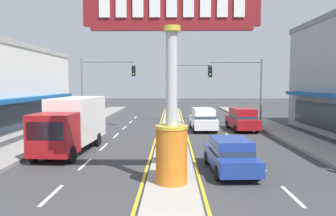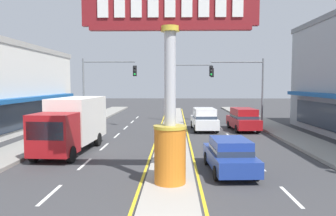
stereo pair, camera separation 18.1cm
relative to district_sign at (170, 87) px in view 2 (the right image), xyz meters
The scene contains 12 objects.
median_strip 12.74m from the district_sign, 90.00° to the left, with size 1.98×52.00×0.14m, color #A39E93.
sidewalk_left 14.02m from the district_sign, 131.21° to the left, with size 2.62×60.00×0.18m, color gray.
sidewalk_right 14.02m from the district_sign, 48.79° to the left, with size 2.62×60.00×0.18m, color gray.
lane_markings 11.47m from the district_sign, 90.00° to the left, with size 8.72×52.00×0.01m.
district_sign is the anchor object (origin of this frame).
traffic_light_left_side 17.43m from the district_sign, 110.94° to the left, with size 4.86×0.46×6.20m.
traffic_light_right_side 17.85m from the district_sign, 69.58° to the left, with size 4.86×0.46×6.20m.
traffic_light_median_far 21.31m from the district_sign, 85.92° to the left, with size 4.20×0.46×6.20m.
suv_near_right_lane 16.36m from the district_sign, 68.34° to the left, with size 2.17×4.70×1.90m.
box_truck_far_right_lane 9.01m from the district_sign, 131.99° to the left, with size 2.55×7.01×3.12m.
sedan_near_left_lane 4.55m from the district_sign, 38.25° to the left, with size 2.02×4.39×1.53m.
suv_mid_left_lane 15.45m from the district_sign, 79.97° to the left, with size 2.09×4.66×1.90m.
Camera 2 is at (0.21, -6.38, 3.98)m, focal length 34.44 mm.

